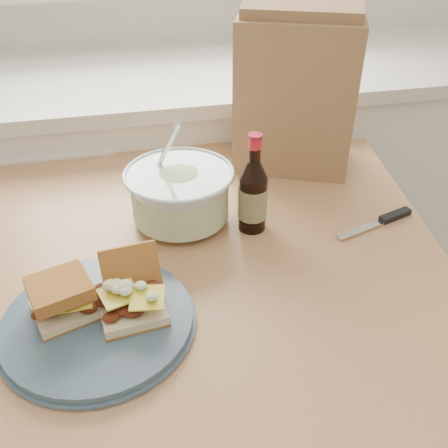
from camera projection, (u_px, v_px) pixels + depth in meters
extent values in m
cube|color=white|center=(186.00, 201.00, 1.82)|extent=(2.40, 0.60, 0.90)
cube|color=silver|center=(179.00, 74.00, 1.55)|extent=(2.50, 0.64, 0.04)
cube|color=tan|center=(194.00, 265.00, 0.98)|extent=(1.11, 1.11, 0.04)
cube|color=tan|center=(54.00, 283.00, 1.55)|extent=(0.07, 0.07, 0.78)
cube|color=tan|center=(331.00, 269.00, 1.60)|extent=(0.07, 0.07, 0.78)
cylinder|color=#405668|center=(98.00, 322.00, 0.81)|extent=(0.31, 0.31, 0.02)
cube|color=beige|center=(65.00, 310.00, 0.81)|extent=(0.12, 0.11, 0.02)
cube|color=gold|center=(61.00, 297.00, 0.79)|extent=(0.07, 0.07, 0.00)
cube|color=#9C5F29|center=(59.00, 288.00, 0.78)|extent=(0.12, 0.11, 0.02)
cube|color=beige|center=(133.00, 309.00, 0.81)|extent=(0.11, 0.10, 0.02)
cube|color=gold|center=(131.00, 295.00, 0.79)|extent=(0.07, 0.07, 0.00)
cube|color=#9C5F29|center=(131.00, 271.00, 0.84)|extent=(0.10, 0.08, 0.09)
cone|color=silver|center=(180.00, 197.00, 1.04)|extent=(0.22, 0.22, 0.11)
cylinder|color=white|center=(180.00, 199.00, 1.04)|extent=(0.20, 0.20, 0.08)
torus|color=silver|center=(179.00, 173.00, 1.01)|extent=(0.23, 0.23, 0.01)
cylinder|color=silver|center=(165.00, 151.00, 1.01)|extent=(0.07, 0.08, 0.15)
cylinder|color=black|center=(253.00, 204.00, 1.01)|extent=(0.06, 0.06, 0.12)
cone|color=black|center=(254.00, 170.00, 0.97)|extent=(0.06, 0.06, 0.04)
cylinder|color=black|center=(255.00, 150.00, 0.94)|extent=(0.02, 0.02, 0.05)
cylinder|color=red|center=(255.00, 143.00, 0.94)|extent=(0.03, 0.03, 0.02)
cylinder|color=#A41E31|center=(255.00, 136.00, 0.93)|extent=(0.03, 0.03, 0.01)
cylinder|color=#32391C|center=(253.00, 202.00, 1.01)|extent=(0.06, 0.06, 0.07)
cube|color=silver|center=(364.00, 229.00, 1.04)|extent=(0.14, 0.06, 0.00)
cube|color=black|center=(395.00, 215.00, 1.07)|extent=(0.08, 0.04, 0.01)
cube|color=#A0764D|center=(295.00, 95.00, 1.18)|extent=(0.32, 0.27, 0.36)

